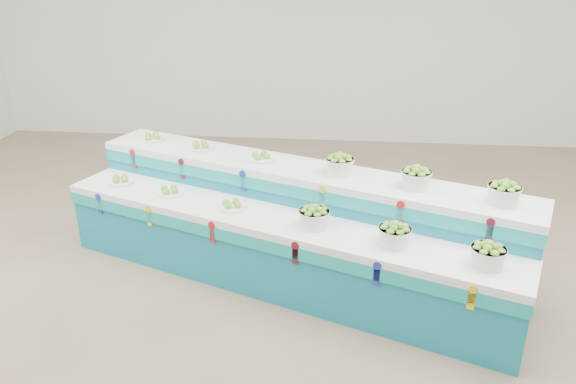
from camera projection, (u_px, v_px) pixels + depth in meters
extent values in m
plane|color=brown|center=(253.00, 316.00, 4.92)|extent=(10.00, 10.00, 0.00)
plane|color=silver|center=(300.00, 16.00, 8.68)|extent=(10.00, 0.00, 10.00)
cylinder|color=white|center=(120.00, 179.00, 5.81)|extent=(0.33, 0.33, 0.09)
cylinder|color=white|center=(170.00, 190.00, 5.55)|extent=(0.33, 0.33, 0.09)
cylinder|color=white|center=(232.00, 204.00, 5.24)|extent=(0.33, 0.33, 0.09)
cylinder|color=white|center=(152.00, 137.00, 6.14)|extent=(0.33, 0.33, 0.09)
cylinder|color=white|center=(200.00, 145.00, 5.88)|extent=(0.33, 0.33, 0.09)
cylinder|color=white|center=(261.00, 156.00, 5.58)|extent=(0.33, 0.33, 0.09)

